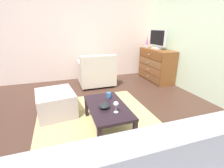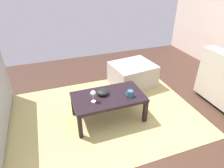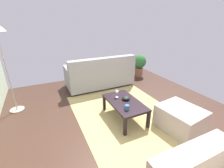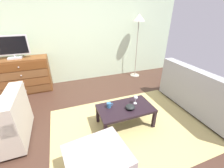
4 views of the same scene
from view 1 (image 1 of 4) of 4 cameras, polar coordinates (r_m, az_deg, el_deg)
The scene contains 12 objects.
ground_plane at distance 2.71m, azimuth -0.43°, elevation -13.12°, with size 5.47×4.82×0.05m, color #40291F.
wall_plain_left at distance 4.72m, azimuth -10.37°, elevation 17.88°, with size 0.12×4.82×2.66m, color beige.
area_rug at distance 2.49m, azimuth -3.49°, elevation -15.67°, with size 2.60×1.90×0.01m, color tan.
dresser at distance 4.71m, azimuth 15.15°, elevation 6.45°, with size 1.17×0.49×0.86m.
tv at distance 4.68m, azimuth 15.66°, elevation 15.02°, with size 0.68×0.18×0.51m.
lava_lamp at distance 5.00m, azimuth 12.21°, elevation 14.11°, with size 0.09×0.09×0.33m.
coffee_table at distance 2.38m, azimuth -1.62°, elevation -8.61°, with size 0.94×0.53×0.37m.
wine_glass at distance 2.14m, azimuth 1.42°, elevation -7.13°, with size 0.07×0.07×0.16m.
mug at distance 2.59m, azimuth -1.06°, elevation -3.93°, with size 0.11×0.08×0.08m.
bowl_decorative at distance 2.28m, azimuth -2.68°, elevation -7.65°, with size 0.16×0.16×0.07m, color black.
armchair at distance 4.15m, azimuth -5.44°, elevation 3.96°, with size 0.80×0.85×0.81m.
ottoman at distance 2.97m, azimuth -19.11°, elevation -6.29°, with size 0.70×0.60×0.40m, color #B0A29F.
Camera 1 is at (2.17, -0.70, 1.44)m, focal length 26.05 mm.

